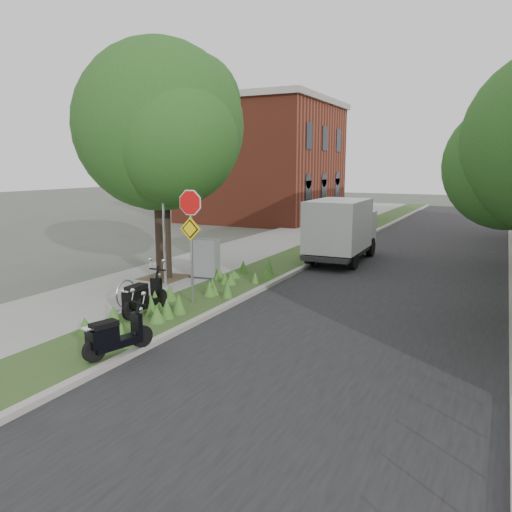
{
  "coord_description": "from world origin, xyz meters",
  "views": [
    {
      "loc": [
        6.06,
        -10.49,
        3.84
      ],
      "look_at": [
        -0.15,
        2.0,
        1.3
      ],
      "focal_mm": 35.0,
      "sensor_mm": 36.0,
      "label": 1
    }
  ],
  "objects_px": {
    "box_truck": "(341,227)",
    "utility_cabinet": "(206,259)",
    "scooter_near": "(141,300)",
    "sign_assembly": "(191,223)",
    "scooter_far": "(111,339)"
  },
  "relations": [
    {
      "from": "sign_assembly",
      "to": "scooter_far",
      "type": "height_order",
      "value": "sign_assembly"
    },
    {
      "from": "utility_cabinet",
      "to": "box_truck",
      "type": "bearing_deg",
      "value": 59.47
    },
    {
      "from": "scooter_near",
      "to": "utility_cabinet",
      "type": "height_order",
      "value": "utility_cabinet"
    },
    {
      "from": "sign_assembly",
      "to": "utility_cabinet",
      "type": "xyz_separation_m",
      "value": [
        -1.4,
        2.92,
        -1.58
      ]
    },
    {
      "from": "scooter_near",
      "to": "scooter_far",
      "type": "bearing_deg",
      "value": -62.65
    },
    {
      "from": "box_truck",
      "to": "utility_cabinet",
      "type": "height_order",
      "value": "box_truck"
    },
    {
      "from": "scooter_far",
      "to": "box_truck",
      "type": "xyz_separation_m",
      "value": [
        0.95,
        12.16,
        0.92
      ]
    },
    {
      "from": "sign_assembly",
      "to": "box_truck",
      "type": "relative_size",
      "value": 0.67
    },
    {
      "from": "scooter_far",
      "to": "utility_cabinet",
      "type": "bearing_deg",
      "value": 107.32
    },
    {
      "from": "sign_assembly",
      "to": "utility_cabinet",
      "type": "distance_m",
      "value": 3.6
    },
    {
      "from": "sign_assembly",
      "to": "box_truck",
      "type": "height_order",
      "value": "sign_assembly"
    },
    {
      "from": "box_truck",
      "to": "sign_assembly",
      "type": "bearing_deg",
      "value": -101.75
    },
    {
      "from": "scooter_far",
      "to": "box_truck",
      "type": "distance_m",
      "value": 12.23
    },
    {
      "from": "scooter_near",
      "to": "utility_cabinet",
      "type": "bearing_deg",
      "value": 101.25
    },
    {
      "from": "scooter_near",
      "to": "box_truck",
      "type": "relative_size",
      "value": 0.35
    }
  ]
}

